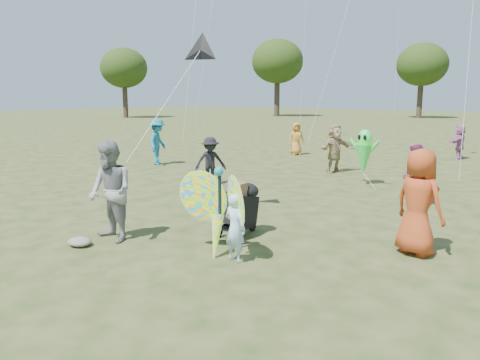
# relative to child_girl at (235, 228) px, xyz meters

# --- Properties ---
(ground) EXTENTS (160.00, 160.00, 0.00)m
(ground) POSITION_rel_child_girl_xyz_m (-0.77, -0.19, -0.58)
(ground) COLOR #51592B
(ground) RESTS_ON ground
(child_girl) EXTENTS (0.44, 0.30, 1.16)m
(child_girl) POSITION_rel_child_girl_xyz_m (0.00, 0.00, 0.00)
(child_girl) COLOR #B4DBFF
(child_girl) RESTS_ON ground
(adult_man) EXTENTS (1.02, 0.84, 1.93)m
(adult_man) POSITION_rel_child_girl_xyz_m (-2.55, -0.64, 0.38)
(adult_man) COLOR gray
(adult_man) RESTS_ON ground
(grey_bag) EXTENTS (0.49, 0.40, 0.15)m
(grey_bag) POSITION_rel_child_girl_xyz_m (-2.76, -1.23, -0.50)
(grey_bag) COLOR gray
(grey_bag) RESTS_ON ground
(crowd_a) EXTENTS (1.05, 0.84, 1.88)m
(crowd_a) POSITION_rel_child_girl_xyz_m (2.23, 2.32, 0.36)
(crowd_a) COLOR #B2421C
(crowd_a) RESTS_ON ground
(crowd_b) EXTENTS (1.02, 1.11, 1.50)m
(crowd_b) POSITION_rel_child_girl_xyz_m (-4.94, 4.66, 0.17)
(crowd_b) COLOR black
(crowd_b) RESTS_ON ground
(crowd_d) EXTENTS (0.95, 1.72, 1.77)m
(crowd_d) POSITION_rel_child_girl_xyz_m (-3.18, 9.33, 0.30)
(crowd_d) COLOR tan
(crowd_d) RESTS_ON ground
(crowd_e) EXTENTS (0.70, 0.84, 1.57)m
(crowd_e) POSITION_rel_child_girl_xyz_m (0.89, 5.89, 0.20)
(crowd_e) COLOR #772751
(crowd_e) RESTS_ON ground
(crowd_g) EXTENTS (0.85, 0.87, 1.51)m
(crowd_g) POSITION_rel_child_girl_xyz_m (-6.97, 12.67, 0.17)
(crowd_g) COLOR #C6852E
(crowd_g) RESTS_ON ground
(crowd_i) EXTENTS (1.16, 1.37, 1.85)m
(crowd_i) POSITION_rel_child_girl_xyz_m (-9.55, 6.50, 0.34)
(crowd_i) COLOR #1B6F93
(crowd_i) RESTS_ON ground
(crowd_j) EXTENTS (0.55, 1.44, 1.52)m
(crowd_j) POSITION_rel_child_girl_xyz_m (-0.68, 15.86, 0.18)
(crowd_j) COLOR #B869A7
(crowd_j) RESTS_ON ground
(jogging_stroller) EXTENTS (0.57, 1.08, 1.09)m
(jogging_stroller) POSITION_rel_child_girl_xyz_m (-0.86, 1.17, 0.03)
(jogging_stroller) COLOR black
(jogging_stroller) RESTS_ON ground
(butterfly_kite) EXTENTS (1.74, 0.75, 1.77)m
(butterfly_kite) POSITION_rel_child_girl_xyz_m (-0.43, 0.05, 0.21)
(butterfly_kite) COLOR #F84D27
(butterfly_kite) RESTS_ON ground
(delta_kite_rig) EXTENTS (0.89, 2.63, 2.59)m
(delta_kite_rig) POSITION_rel_child_girl_xyz_m (-2.47, 1.75, 3.13)
(delta_kite_rig) COLOR black
(delta_kite_rig) RESTS_ON ground
(alien_kite) EXTENTS (1.12, 0.69, 1.74)m
(alien_kite) POSITION_rel_child_girl_xyz_m (-1.32, 7.73, 0.39)
(alien_kite) COLOR #38EE4E
(alien_kite) RESTS_ON ground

